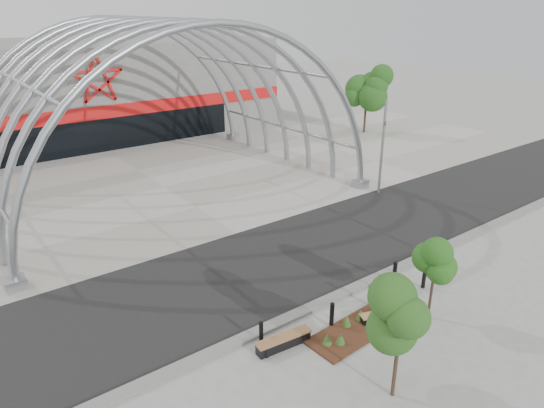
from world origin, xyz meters
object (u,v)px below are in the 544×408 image
(bench_0, at_px, (283,342))
(bollard_2, at_px, (374,296))
(street_tree_0, at_px, (401,321))
(street_tree_1, at_px, (435,265))
(bench_1, at_px, (383,317))
(signal_pole, at_px, (382,146))

(bench_0, height_order, bollard_2, bollard_2)
(street_tree_0, height_order, street_tree_1, street_tree_0)
(street_tree_0, distance_m, bollard_2, 4.97)
(bench_1, height_order, bollard_2, bollard_2)
(bench_0, xyz_separation_m, bollard_2, (4.17, -0.25, 0.30))
(bench_0, distance_m, bench_1, 3.95)
(bench_1, relative_size, bollard_2, 1.81)
(street_tree_0, relative_size, bench_0, 1.77)
(street_tree_0, xyz_separation_m, bollard_2, (2.94, 3.40, -2.11))
(street_tree_0, bearing_deg, street_tree_1, 23.52)
(signal_pole, xyz_separation_m, street_tree_0, (-12.47, -11.63, -0.37))
(bollard_2, bearing_deg, street_tree_1, -54.10)
(street_tree_0, distance_m, bench_0, 4.54)
(street_tree_1, xyz_separation_m, bench_1, (-1.53, 0.82, -1.99))
(bench_1, distance_m, bollard_2, 0.93)
(street_tree_1, distance_m, bollard_2, 2.60)
(bench_1, bearing_deg, bench_0, 164.72)
(street_tree_1, bearing_deg, bollard_2, 125.90)
(bench_0, bearing_deg, bollard_2, -3.39)
(street_tree_0, relative_size, bench_1, 2.00)
(bench_1, bearing_deg, street_tree_1, -28.14)
(signal_pole, height_order, bench_1, signal_pole)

